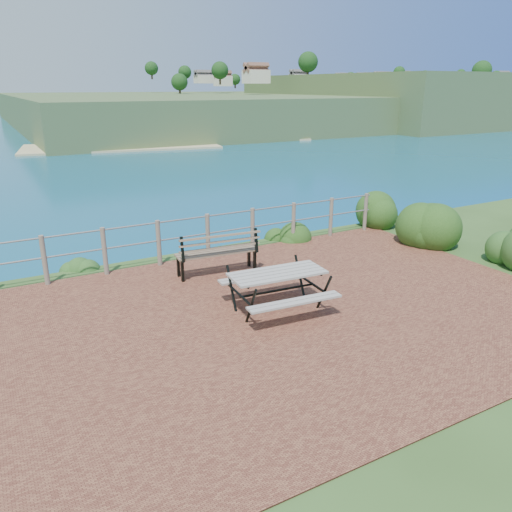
{
  "coord_description": "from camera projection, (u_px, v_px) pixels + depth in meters",
  "views": [
    {
      "loc": [
        -4.28,
        -6.61,
        3.73
      ],
      "look_at": [
        -0.06,
        0.99,
        0.75
      ],
      "focal_mm": 35.0,
      "sensor_mm": 36.0,
      "label": 1
    }
  ],
  "objects": [
    {
      "name": "shrub_lip_west",
      "position": [
        77.0,
        267.0,
        10.79
      ],
      "size": [
        0.67,
        0.67,
        0.37
      ],
      "primitive_type": "ellipsoid",
      "color": "#2B521E",
      "rests_on": "ground"
    },
    {
      "name": "shrub_right_edge",
      "position": [
        371.0,
        226.0,
        13.98
      ],
      "size": [
        1.15,
        1.15,
        1.64
      ],
      "primitive_type": "ellipsoid",
      "color": "#193B12",
      "rests_on": "ground"
    },
    {
      "name": "park_bench",
      "position": [
        217.0,
        246.0,
        10.18
      ],
      "size": [
        1.72,
        0.59,
        0.95
      ],
      "rotation": [
        0.0,
        0.0,
        -0.1
      ],
      "color": "brown",
      "rests_on": "ground"
    },
    {
      "name": "shrub_lip_east",
      "position": [
        287.0,
        238.0,
        12.82
      ],
      "size": [
        0.88,
        0.88,
        0.66
      ],
      "primitive_type": "ellipsoid",
      "color": "#193B12",
      "rests_on": "ground"
    },
    {
      "name": "safety_railing",
      "position": [
        208.0,
        233.0,
        11.22
      ],
      "size": [
        9.4,
        0.1,
        1.0
      ],
      "color": "#6B5B4C",
      "rests_on": "ground"
    },
    {
      "name": "shrub_right_front",
      "position": [
        431.0,
        243.0,
        12.41
      ],
      "size": [
        1.33,
        1.33,
        1.89
      ],
      "primitive_type": "ellipsoid",
      "color": "#193B12",
      "rests_on": "ground"
    },
    {
      "name": "ground",
      "position": [
        287.0,
        313.0,
        8.64
      ],
      "size": [
        10.0,
        7.0,
        0.12
      ],
      "primitive_type": "cube",
      "color": "brown",
      "rests_on": "ground"
    },
    {
      "name": "distant_bay",
      "position": [
        360.0,
        96.0,
        256.13
      ],
      "size": [
        290.0,
        232.36,
        24.0
      ],
      "color": "#446130",
      "rests_on": "ground"
    },
    {
      "name": "picnic_table",
      "position": [
        277.0,
        287.0,
        8.58
      ],
      "size": [
        1.69,
        1.42,
        0.69
      ],
      "rotation": [
        0.0,
        0.0,
        -0.08
      ],
      "color": "#9D968D",
      "rests_on": "ground"
    }
  ]
}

